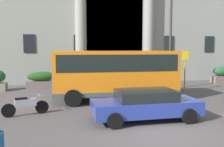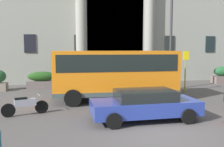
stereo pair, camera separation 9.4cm
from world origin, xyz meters
name	(u,v)px [view 1 (the left image)]	position (x,y,z in m)	size (l,w,h in m)	color
ground_plane	(158,132)	(0.00, 0.00, -0.06)	(80.00, 64.00, 0.12)	#524D4B
office_building_facade	(96,2)	(0.01, 17.47, 7.77)	(35.62, 9.72, 15.54)	gray
orange_minibus	(115,71)	(-0.48, 5.50, 1.70)	(6.99, 2.77, 2.86)	orange
bus_stop_sign	(185,67)	(4.84, 7.35, 1.74)	(0.44, 0.08, 2.83)	#9C9916
hedge_planter_entrance_right	(141,78)	(2.62, 10.32, 0.66)	(1.61, 0.94, 1.38)	slate
hedge_planter_west	(41,80)	(-5.04, 10.81, 0.62)	(2.19, 0.81, 1.28)	#6B6060
hedge_planter_east	(222,75)	(10.24, 10.87, 0.70)	(1.89, 0.91, 1.46)	#705F5B
parked_sedan_far	(145,104)	(-0.05, 1.33, 0.67)	(4.51, 2.04, 1.28)	#273B97
motorcycle_near_kerb	(156,99)	(1.14, 3.24, 0.46)	(2.00, 0.71, 0.89)	black
scooter_by_planter	(25,105)	(-5.14, 3.06, 0.46)	(1.99, 0.80, 0.89)	black
lamppost_plaza_centre	(171,32)	(4.17, 8.36, 4.19)	(0.40, 0.40, 7.14)	#343139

